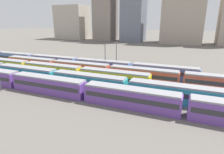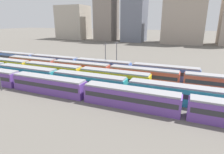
# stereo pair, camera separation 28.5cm
# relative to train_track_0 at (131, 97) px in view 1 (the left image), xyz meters

# --- Properties ---
(ground_plane) EXTENTS (600.00, 600.00, 0.00)m
(ground_plane) POSITION_rel_train_track_0_xyz_m (-40.66, 10.40, -1.90)
(ground_plane) COLOR #666059
(train_track_0) EXTENTS (93.60, 3.06, 3.75)m
(train_track_0) POSITION_rel_train_track_0_xyz_m (0.00, 0.00, 0.00)
(train_track_0) COLOR #6B429E
(train_track_0) RESTS_ON ground_plane
(train_track_1) EXTENTS (74.70, 3.06, 3.75)m
(train_track_1) POSITION_rel_train_track_0_xyz_m (-21.10, 5.20, 0.00)
(train_track_1) COLOR teal
(train_track_1) RESTS_ON ground_plane
(train_track_2) EXTENTS (55.80, 3.06, 3.75)m
(train_track_2) POSITION_rel_train_track_0_xyz_m (-26.38, 10.40, -0.00)
(train_track_2) COLOR yellow
(train_track_2) RESTS_ON ground_plane
(train_track_3) EXTENTS (74.70, 3.06, 3.75)m
(train_track_3) POSITION_rel_train_track_0_xyz_m (-10.83, 15.60, 0.00)
(train_track_3) COLOR #BC4C38
(train_track_3) RESTS_ON ground_plane
(train_track_4) EXTENTS (74.70, 3.06, 3.75)m
(train_track_4) POSITION_rel_train_track_0_xyz_m (-24.96, 20.80, 0.00)
(train_track_4) COLOR #4C70BC
(train_track_4) RESTS_ON ground_plane
(catenary_pole_1) EXTENTS (0.24, 3.20, 9.48)m
(catenary_pole_1) POSITION_rel_train_track_0_xyz_m (-12.16, 24.04, 3.38)
(catenary_pole_1) COLOR #4C4C51
(catenary_pole_1) RESTS_ON ground_plane
(catenary_pole_3) EXTENTS (0.24, 3.20, 8.81)m
(catenary_pole_3) POSITION_rel_train_track_0_xyz_m (-16.06, 24.07, 3.03)
(catenary_pole_3) COLOR #4C4C51
(catenary_pole_3) RESTS_ON ground_plane
(distant_building_0) EXTENTS (25.47, 19.29, 27.85)m
(distant_building_0) POSITION_rel_train_track_0_xyz_m (-87.93, 113.55, 12.02)
(distant_building_0) COLOR #B2A899
(distant_building_0) RESTS_ON ground_plane
(distant_building_1) EXTENTS (15.55, 17.06, 41.09)m
(distant_building_1) POSITION_rel_train_track_0_xyz_m (-56.25, 113.55, 18.64)
(distant_building_1) COLOR gray
(distant_building_1) RESTS_ON ground_plane
(distant_building_2) EXTENTS (16.11, 19.09, 49.71)m
(distant_building_2) POSITION_rel_train_track_0_xyz_m (-32.74, 113.55, 22.95)
(distant_building_2) COLOR slate
(distant_building_2) RESTS_ON ground_plane
(distant_building_3) EXTENTS (27.16, 21.34, 41.00)m
(distant_building_3) POSITION_rel_train_track_0_xyz_m (2.53, 113.55, 18.60)
(distant_building_3) COLOR #A89989
(distant_building_3) RESTS_ON ground_plane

